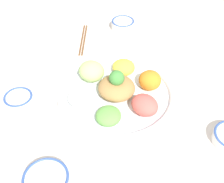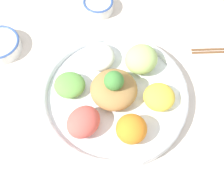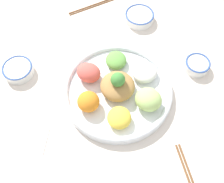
% 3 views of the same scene
% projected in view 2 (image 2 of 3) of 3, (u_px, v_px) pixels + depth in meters
% --- Properties ---
extents(ground_plane, '(2.40, 2.40, 0.00)m').
position_uv_depth(ground_plane, '(127.00, 101.00, 0.79)').
color(ground_plane, silver).
extents(salad_platter, '(0.37, 0.37, 0.11)m').
position_uv_depth(salad_platter, '(114.00, 93.00, 0.77)').
color(salad_platter, white).
rests_on(salad_platter, ground_plane).
extents(sauce_bowl_dark, '(0.09, 0.09, 0.04)m').
position_uv_depth(sauce_bowl_dark, '(98.00, 5.00, 0.92)').
color(sauce_bowl_dark, white).
rests_on(sauce_bowl_dark, ground_plane).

